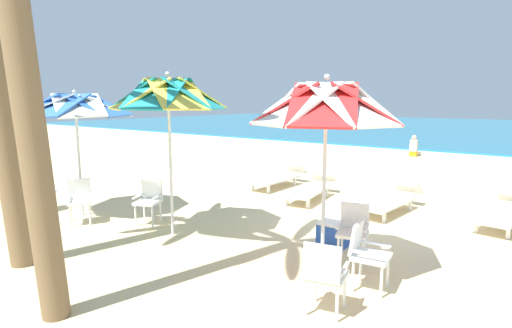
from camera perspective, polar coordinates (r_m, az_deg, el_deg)
name	(u,v)px	position (r m, az deg, el deg)	size (l,w,h in m)	color
ground_plane	(368,220)	(8.54, 15.54, -7.67)	(80.00, 80.00, 0.00)	beige
sea	(510,130)	(38.15, 32.23, 4.11)	(80.00, 36.00, 0.10)	teal
surf_foam	(470,155)	(20.02, 28.02, 1.08)	(80.00, 0.70, 0.01)	white
beach_umbrella_0	(326,106)	(5.38, 9.89, 8.04)	(2.03, 2.03, 2.74)	silver
plastic_chair_0	(353,229)	(6.30, 13.58, -8.86)	(0.54, 0.57, 0.87)	white
plastic_chair_1	(366,251)	(5.44, 15.29, -11.82)	(0.52, 0.49, 0.87)	white
plastic_chair_2	(325,273)	(4.72, 9.67, -14.91)	(0.52, 0.54, 0.87)	white
beach_umbrella_1	(168,96)	(7.17, -12.29, 9.35)	(2.01, 2.01, 2.88)	silver
plastic_chair_3	(149,199)	(8.19, -14.85, -4.74)	(0.58, 0.60, 0.87)	white
beach_umbrella_2	(75,107)	(9.02, -24.16, 7.42)	(2.26, 2.26, 2.61)	silver
plastic_chair_4	(80,198)	(8.68, -23.66, -4.43)	(0.62, 0.61, 0.87)	white
plastic_chair_5	(39,189)	(9.95, -28.27, -3.11)	(0.50, 0.47, 0.87)	white
sun_lounger_0	(504,211)	(9.19, 31.60, -5.69)	(0.86, 2.20, 0.62)	white
sun_lounger_1	(391,199)	(9.23, 18.49, -4.74)	(0.85, 2.20, 0.62)	white
sun_lounger_2	(311,188)	(9.99, 7.78, -3.33)	(0.91, 2.21, 0.62)	white
sun_lounger_3	(279,177)	(11.30, 3.24, -1.81)	(0.68, 2.16, 0.62)	white
cooler_box	(333,234)	(6.93, 10.83, -9.65)	(0.50, 0.34, 0.40)	blue
beachgoer_seated	(414,149)	(18.82, 21.48, 1.96)	(0.30, 0.93, 0.92)	yellow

